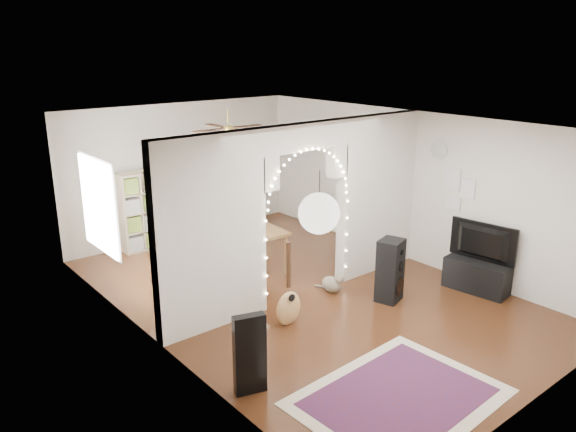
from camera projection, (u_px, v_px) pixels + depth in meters
floor at (303, 293)px, 8.92m from camera, size 7.50×7.50×0.00m
ceiling at (304, 123)px, 8.13m from camera, size 5.00×7.50×0.02m
wall_back at (182, 171)px, 11.29m from camera, size 5.00×0.02×2.70m
wall_front at (543, 293)px, 5.76m from camera, size 5.00×0.02×2.70m
wall_left at (153, 248)px, 7.01m from camera, size 0.02×7.50×2.70m
wall_right at (409, 186)px, 10.04m from camera, size 0.02×7.50×2.70m
divider_wall at (304, 207)px, 8.50m from camera, size 5.00×0.20×2.70m
fairy_lights at (309, 201)px, 8.37m from camera, size 1.64×0.04×1.60m
window at (98, 206)px, 8.31m from camera, size 0.04×1.20×1.40m
wall_clock at (439, 150)px, 9.37m from camera, size 0.03×0.31×0.31m
picture_frames at (457, 189)px, 9.25m from camera, size 0.02×0.50×0.70m
paper_lantern at (319, 213)px, 5.33m from camera, size 0.40×0.40×0.40m
ceiling_fan at (228, 128)px, 9.69m from camera, size 1.10×1.10×0.30m
area_rug at (399, 397)px, 6.28m from camera, size 2.32×1.79×0.02m
guitar_case at (250, 354)px, 6.25m from camera, size 0.39×0.23×0.96m
acoustic_guitar at (289, 295)px, 7.79m from camera, size 0.43×0.17×1.05m
tabby_cat at (332, 284)px, 8.92m from camera, size 0.31×0.54×0.36m
floor_speaker at (390, 271)px, 8.54m from camera, size 0.46×0.43×0.99m
media_console at (477, 276)px, 8.94m from camera, size 0.53×1.04×0.50m
tv at (480, 243)px, 8.77m from camera, size 0.28×1.08×0.62m
bookcase at (157, 208)px, 10.85m from camera, size 1.47×0.37×1.51m
dining_table at (249, 238)px, 9.41m from camera, size 1.24×0.87×0.76m
flower_vase at (249, 228)px, 9.36m from camera, size 0.19×0.19×0.19m
dining_chair_left at (234, 289)px, 8.45m from camera, size 0.69×0.70×0.52m
dining_chair_right at (237, 224)px, 11.60m from camera, size 0.49×0.51×0.46m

